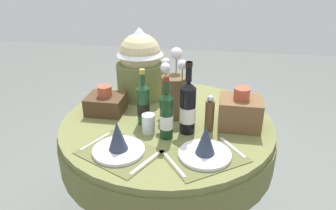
{
  "coord_description": "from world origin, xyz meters",
  "views": [
    {
      "loc": [
        0.26,
        -1.54,
        1.58
      ],
      "look_at": [
        0.0,
        0.03,
        0.82
      ],
      "focal_mm": 34.35,
      "sensor_mm": 36.0,
      "label": 1
    }
  ],
  "objects_px": {
    "place_setting_left": "(118,144)",
    "woven_basket_side_left": "(106,103)",
    "dining_table": "(167,141)",
    "tumbler_near_right": "(148,124)",
    "pepper_mill": "(210,114)",
    "gift_tub_back_left": "(140,61)",
    "wine_bottle_centre": "(188,107)",
    "woven_basket_side_right": "(240,112)",
    "wine_bottle_rear": "(166,115)",
    "flower_vase": "(174,92)",
    "wine_bottle_right": "(143,103)",
    "place_setting_right": "(205,148)"
  },
  "relations": [
    {
      "from": "place_setting_left",
      "to": "woven_basket_side_left",
      "type": "distance_m",
      "value": 0.44
    },
    {
      "from": "pepper_mill",
      "to": "woven_basket_side_right",
      "type": "relative_size",
      "value": 0.9
    },
    {
      "from": "place_setting_left",
      "to": "pepper_mill",
      "type": "height_order",
      "value": "pepper_mill"
    },
    {
      "from": "dining_table",
      "to": "pepper_mill",
      "type": "relative_size",
      "value": 6.01
    },
    {
      "from": "place_setting_right",
      "to": "woven_basket_side_left",
      "type": "height_order",
      "value": "woven_basket_side_left"
    },
    {
      "from": "wine_bottle_right",
      "to": "woven_basket_side_right",
      "type": "xyz_separation_m",
      "value": [
        0.5,
        0.05,
        -0.03
      ]
    },
    {
      "from": "wine_bottle_right",
      "to": "gift_tub_back_left",
      "type": "bearing_deg",
      "value": 105.72
    },
    {
      "from": "place_setting_left",
      "to": "woven_basket_side_right",
      "type": "distance_m",
      "value": 0.65
    },
    {
      "from": "wine_bottle_rear",
      "to": "woven_basket_side_left",
      "type": "relative_size",
      "value": 1.57
    },
    {
      "from": "place_setting_right",
      "to": "wine_bottle_rear",
      "type": "relative_size",
      "value": 1.31
    },
    {
      "from": "dining_table",
      "to": "woven_basket_side_right",
      "type": "height_order",
      "value": "woven_basket_side_right"
    },
    {
      "from": "tumbler_near_right",
      "to": "dining_table",
      "type": "bearing_deg",
      "value": 63.0
    },
    {
      "from": "wine_bottle_centre",
      "to": "woven_basket_side_left",
      "type": "bearing_deg",
      "value": 163.26
    },
    {
      "from": "tumbler_near_right",
      "to": "woven_basket_side_left",
      "type": "relative_size",
      "value": 0.49
    },
    {
      "from": "gift_tub_back_left",
      "to": "woven_basket_side_left",
      "type": "relative_size",
      "value": 2.12
    },
    {
      "from": "place_setting_left",
      "to": "woven_basket_side_left",
      "type": "relative_size",
      "value": 2.02
    },
    {
      "from": "wine_bottle_rear",
      "to": "woven_basket_side_right",
      "type": "relative_size",
      "value": 1.49
    },
    {
      "from": "woven_basket_side_left",
      "to": "wine_bottle_right",
      "type": "bearing_deg",
      "value": -20.72
    },
    {
      "from": "dining_table",
      "to": "tumbler_near_right",
      "type": "relative_size",
      "value": 11.69
    },
    {
      "from": "pepper_mill",
      "to": "gift_tub_back_left",
      "type": "xyz_separation_m",
      "value": [
        -0.45,
        0.38,
        0.14
      ]
    },
    {
      "from": "dining_table",
      "to": "wine_bottle_centre",
      "type": "bearing_deg",
      "value": -40.13
    },
    {
      "from": "gift_tub_back_left",
      "to": "place_setting_right",
      "type": "bearing_deg",
      "value": -54.29
    },
    {
      "from": "wine_bottle_centre",
      "to": "tumbler_near_right",
      "type": "height_order",
      "value": "wine_bottle_centre"
    },
    {
      "from": "flower_vase",
      "to": "wine_bottle_rear",
      "type": "xyz_separation_m",
      "value": [
        -0.0,
        -0.24,
        -0.02
      ]
    },
    {
      "from": "flower_vase",
      "to": "woven_basket_side_right",
      "type": "xyz_separation_m",
      "value": [
        0.36,
        -0.07,
        -0.06
      ]
    },
    {
      "from": "place_setting_right",
      "to": "wine_bottle_right",
      "type": "bearing_deg",
      "value": 142.69
    },
    {
      "from": "place_setting_left",
      "to": "tumbler_near_right",
      "type": "height_order",
      "value": "place_setting_left"
    },
    {
      "from": "wine_bottle_right",
      "to": "wine_bottle_rear",
      "type": "relative_size",
      "value": 0.94
    },
    {
      "from": "dining_table",
      "to": "gift_tub_back_left",
      "type": "height_order",
      "value": "gift_tub_back_left"
    },
    {
      "from": "wine_bottle_rear",
      "to": "gift_tub_back_left",
      "type": "height_order",
      "value": "gift_tub_back_left"
    },
    {
      "from": "woven_basket_side_left",
      "to": "wine_bottle_centre",
      "type": "bearing_deg",
      "value": -16.74
    },
    {
      "from": "place_setting_right",
      "to": "wine_bottle_rear",
      "type": "xyz_separation_m",
      "value": [
        -0.2,
        0.14,
        0.08
      ]
    },
    {
      "from": "place_setting_left",
      "to": "place_setting_right",
      "type": "height_order",
      "value": "same"
    },
    {
      "from": "place_setting_left",
      "to": "place_setting_right",
      "type": "distance_m",
      "value": 0.4
    },
    {
      "from": "flower_vase",
      "to": "wine_bottle_centre",
      "type": "distance_m",
      "value": 0.19
    },
    {
      "from": "woven_basket_side_right",
      "to": "flower_vase",
      "type": "bearing_deg",
      "value": 169.53
    },
    {
      "from": "dining_table",
      "to": "flower_vase",
      "type": "relative_size",
      "value": 3.16
    },
    {
      "from": "woven_basket_side_left",
      "to": "woven_basket_side_right",
      "type": "xyz_separation_m",
      "value": [
        0.75,
        -0.04,
        0.03
      ]
    },
    {
      "from": "flower_vase",
      "to": "wine_bottle_rear",
      "type": "distance_m",
      "value": 0.24
    },
    {
      "from": "wine_bottle_rear",
      "to": "gift_tub_back_left",
      "type": "xyz_separation_m",
      "value": [
        -0.25,
        0.48,
        0.11
      ]
    },
    {
      "from": "wine_bottle_centre",
      "to": "tumbler_near_right",
      "type": "bearing_deg",
      "value": -168.75
    },
    {
      "from": "wine_bottle_rear",
      "to": "woven_basket_side_left",
      "type": "xyz_separation_m",
      "value": [
        -0.39,
        0.22,
        -0.06
      ]
    },
    {
      "from": "place_setting_left",
      "to": "flower_vase",
      "type": "height_order",
      "value": "flower_vase"
    },
    {
      "from": "pepper_mill",
      "to": "gift_tub_back_left",
      "type": "relative_size",
      "value": 0.45
    },
    {
      "from": "place_setting_left",
      "to": "pepper_mill",
      "type": "relative_size",
      "value": 2.13
    },
    {
      "from": "pepper_mill",
      "to": "wine_bottle_centre",
      "type": "bearing_deg",
      "value": -162.11
    },
    {
      "from": "wine_bottle_centre",
      "to": "gift_tub_back_left",
      "type": "relative_size",
      "value": 0.85
    },
    {
      "from": "wine_bottle_centre",
      "to": "woven_basket_side_left",
      "type": "xyz_separation_m",
      "value": [
        -0.49,
        0.15,
        -0.08
      ]
    },
    {
      "from": "pepper_mill",
      "to": "woven_basket_side_left",
      "type": "height_order",
      "value": "pepper_mill"
    },
    {
      "from": "place_setting_right",
      "to": "wine_bottle_centre",
      "type": "relative_size",
      "value": 1.14
    }
  ]
}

